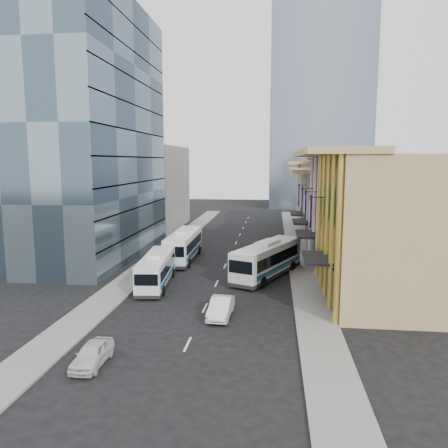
# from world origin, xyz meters

# --- Properties ---
(ground) EXTENTS (200.00, 200.00, 0.00)m
(ground) POSITION_xyz_m (0.00, 0.00, 0.00)
(ground) COLOR black
(ground) RESTS_ON ground
(sidewalk_right) EXTENTS (3.00, 90.00, 0.15)m
(sidewalk_right) POSITION_xyz_m (8.50, 22.00, 0.07)
(sidewalk_right) COLOR slate
(sidewalk_right) RESTS_ON ground
(sidewalk_left) EXTENTS (3.00, 90.00, 0.15)m
(sidewalk_left) POSITION_xyz_m (-8.50, 22.00, 0.07)
(sidewalk_left) COLOR slate
(sidewalk_left) RESTS_ON ground
(shophouse_tan) EXTENTS (8.00, 14.00, 12.00)m
(shophouse_tan) POSITION_xyz_m (14.00, 5.00, 6.00)
(shophouse_tan) COLOR tan
(shophouse_tan) RESTS_ON ground
(shophouse_red) EXTENTS (8.00, 10.00, 12.00)m
(shophouse_red) POSITION_xyz_m (14.00, 17.00, 6.00)
(shophouse_red) COLOR maroon
(shophouse_red) RESTS_ON ground
(shophouse_cream_near) EXTENTS (8.00, 9.00, 10.00)m
(shophouse_cream_near) POSITION_xyz_m (14.00, 26.50, 5.00)
(shophouse_cream_near) COLOR beige
(shophouse_cream_near) RESTS_ON ground
(shophouse_cream_mid) EXTENTS (8.00, 9.00, 10.00)m
(shophouse_cream_mid) POSITION_xyz_m (14.00, 35.50, 5.00)
(shophouse_cream_mid) COLOR beige
(shophouse_cream_mid) RESTS_ON ground
(shophouse_cream_far) EXTENTS (8.00, 12.00, 11.00)m
(shophouse_cream_far) POSITION_xyz_m (14.00, 46.00, 5.50)
(shophouse_cream_far) COLOR beige
(shophouse_cream_far) RESTS_ON ground
(office_tower) EXTENTS (12.00, 26.00, 30.00)m
(office_tower) POSITION_xyz_m (-17.00, 19.00, 15.00)
(office_tower) COLOR #3D5261
(office_tower) RESTS_ON ground
(office_block_far) EXTENTS (10.00, 18.00, 14.00)m
(office_block_far) POSITION_xyz_m (-16.00, 42.00, 7.00)
(office_block_far) COLOR gray
(office_block_far) RESTS_ON ground
(bus_left_near) EXTENTS (3.18, 9.89, 3.12)m
(bus_left_near) POSITION_xyz_m (-5.50, 6.80, 1.56)
(bus_left_near) COLOR white
(bus_left_near) RESTS_ON ground
(bus_left_far) EXTENTS (2.76, 11.25, 3.60)m
(bus_left_far) POSITION_xyz_m (-5.15, 17.55, 1.80)
(bus_left_far) COLOR white
(bus_left_far) RESTS_ON ground
(bus_right) EXTENTS (7.15, 11.64, 3.70)m
(bus_right) POSITION_xyz_m (4.76, 11.10, 1.85)
(bus_right) COLOR silver
(bus_right) RESTS_ON ground
(sedan_left) EXTENTS (1.56, 3.81, 1.29)m
(sedan_left) POSITION_xyz_m (-4.83, -9.38, 0.65)
(sedan_left) COLOR silver
(sedan_left) RESTS_ON ground
(sedan_right) EXTENTS (1.71, 4.39, 1.43)m
(sedan_right) POSITION_xyz_m (1.50, -0.82, 0.71)
(sedan_right) COLOR white
(sedan_right) RESTS_ON ground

